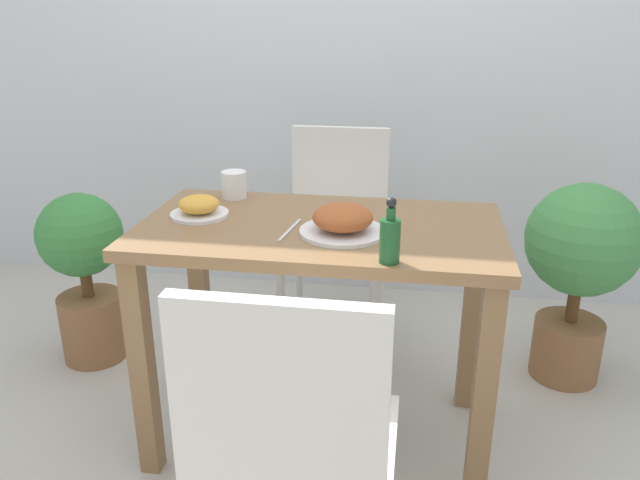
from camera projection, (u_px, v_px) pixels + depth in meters
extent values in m
plane|color=#B7B2A8|center=(320.00, 432.00, 2.12)|extent=(16.00, 16.00, 0.00)
cube|color=silver|center=(363.00, 19.00, 2.78)|extent=(8.00, 0.05, 2.60)
cube|color=olive|center=(320.00, 230.00, 1.86)|extent=(1.08, 0.60, 0.04)
cube|color=olive|center=(143.00, 369.00, 1.83)|extent=(0.06, 0.06, 0.71)
cube|color=olive|center=(483.00, 401.00, 1.69)|extent=(0.06, 0.06, 0.71)
cube|color=olive|center=(200.00, 296.00, 2.29)|extent=(0.06, 0.06, 0.71)
cube|color=olive|center=(471.00, 315.00, 2.15)|extent=(0.06, 0.06, 0.71)
cube|color=silver|center=(300.00, 449.00, 1.38)|extent=(0.42, 0.42, 0.04)
cube|color=silver|center=(278.00, 411.00, 1.12)|extent=(0.40, 0.04, 0.44)
cylinder|color=white|center=(247.00, 468.00, 1.65)|extent=(0.03, 0.03, 0.42)
cube|color=silver|center=(333.00, 250.00, 2.50)|extent=(0.42, 0.42, 0.04)
cube|color=silver|center=(340.00, 180.00, 2.59)|extent=(0.40, 0.04, 0.44)
cylinder|color=white|center=(281.00, 318.00, 2.44)|extent=(0.03, 0.03, 0.42)
cylinder|color=white|center=(373.00, 325.00, 2.39)|extent=(0.03, 0.03, 0.42)
cylinder|color=white|center=(299.00, 281.00, 2.77)|extent=(0.03, 0.03, 0.42)
cylinder|color=white|center=(380.00, 286.00, 2.72)|extent=(0.03, 0.03, 0.42)
cylinder|color=white|center=(343.00, 232.00, 1.77)|extent=(0.25, 0.25, 0.01)
ellipsoid|color=#A35128|center=(343.00, 217.00, 1.76)|extent=(0.17, 0.17, 0.07)
cylinder|color=white|center=(200.00, 214.00, 1.92)|extent=(0.18, 0.18, 0.01)
ellipsoid|color=gold|center=(199.00, 204.00, 1.91)|extent=(0.12, 0.12, 0.05)
cylinder|color=white|center=(234.00, 185.00, 2.09)|extent=(0.08, 0.08, 0.09)
cylinder|color=#194C23|center=(390.00, 241.00, 1.56)|extent=(0.05, 0.05, 0.11)
cylinder|color=#194C23|center=(391.00, 214.00, 1.53)|extent=(0.02, 0.02, 0.03)
sphere|color=black|center=(391.00, 202.00, 1.52)|extent=(0.03, 0.03, 0.03)
cube|color=silver|center=(290.00, 230.00, 1.80)|extent=(0.03, 0.19, 0.00)
cube|color=silver|center=(397.00, 236.00, 1.75)|extent=(0.02, 0.17, 0.00)
cylinder|color=brown|center=(93.00, 326.00, 2.53)|extent=(0.25, 0.25, 0.27)
cylinder|color=brown|center=(87.00, 285.00, 2.47)|extent=(0.04, 0.04, 0.10)
sphere|color=#387F3D|center=(80.00, 235.00, 2.39)|extent=(0.32, 0.32, 0.32)
cylinder|color=brown|center=(566.00, 348.00, 2.41)|extent=(0.26, 0.26, 0.24)
cylinder|color=brown|center=(573.00, 306.00, 2.34)|extent=(0.05, 0.05, 0.12)
sphere|color=#428947|center=(583.00, 240.00, 2.25)|extent=(0.41, 0.41, 0.41)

